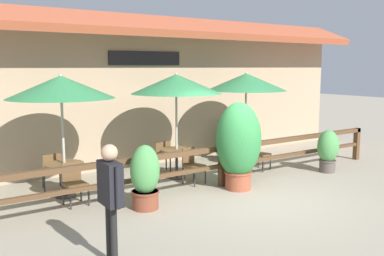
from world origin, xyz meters
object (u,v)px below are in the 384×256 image
(patio_umbrella_near, at_px, (61,87))
(chair_near_streetside, at_px, (74,181))
(chair_middle_streetside, at_px, (192,164))
(dining_table_far, at_px, (245,145))
(potted_plant_broad_leaf, at_px, (145,177))
(chair_far_streetside, at_px, (259,152))
(potted_plant_entrance_palm, at_px, (235,139))
(dining_table_near, at_px, (65,170))
(potted_plant_tall_tropical, at_px, (239,143))
(dining_table_middle, at_px, (177,155))
(chair_middle_wallside, at_px, (162,155))
(chair_far_wallside, at_px, (230,145))
(pedestrian, at_px, (110,188))
(patio_umbrella_far, at_px, (246,82))
(potted_plant_corner_fern, at_px, (328,150))
(chair_near_wallside, at_px, (52,169))
(patio_umbrella_middle, at_px, (176,84))

(patio_umbrella_near, height_order, chair_near_streetside, patio_umbrella_near)
(chair_middle_streetside, relative_size, dining_table_far, 1.04)
(chair_near_streetside, height_order, potted_plant_broad_leaf, potted_plant_broad_leaf)
(dining_table_far, bearing_deg, potted_plant_broad_leaf, -156.80)
(chair_far_streetside, xyz_separation_m, potted_plant_entrance_palm, (0.68, 1.80, 0.04))
(dining_table_far, height_order, potted_plant_broad_leaf, potted_plant_broad_leaf)
(dining_table_near, height_order, potted_plant_tall_tropical, potted_plant_tall_tropical)
(dining_table_middle, relative_size, chair_middle_wallside, 0.96)
(dining_table_near, relative_size, chair_far_wallside, 0.96)
(potted_plant_broad_leaf, bearing_deg, dining_table_middle, 43.23)
(dining_table_near, relative_size, dining_table_far, 1.00)
(patio_umbrella_near, distance_m, pedestrian, 3.75)
(patio_umbrella_near, distance_m, dining_table_middle, 3.33)
(chair_middle_wallside, height_order, patio_umbrella_far, patio_umbrella_far)
(dining_table_far, height_order, potted_plant_corner_fern, potted_plant_corner_fern)
(dining_table_near, xyz_separation_m, chair_far_wallside, (5.13, 0.71, -0.10))
(potted_plant_corner_fern, bearing_deg, dining_table_near, 164.74)
(chair_middle_streetside, height_order, chair_far_wallside, same)
(chair_near_wallside, bearing_deg, patio_umbrella_near, 107.79)
(potted_plant_entrance_palm, bearing_deg, patio_umbrella_middle, -156.75)
(chair_near_wallside, bearing_deg, pedestrian, 95.49)
(chair_near_wallside, distance_m, pedestrian, 4.21)
(potted_plant_broad_leaf, xyz_separation_m, pedestrian, (-1.51, -1.82, 0.47))
(dining_table_middle, relative_size, potted_plant_broad_leaf, 0.64)
(dining_table_near, relative_size, patio_umbrella_far, 0.31)
(chair_near_wallside, distance_m, chair_middle_wallside, 2.86)
(chair_near_streetside, relative_size, potted_plant_corner_fern, 0.76)
(chair_middle_streetside, distance_m, patio_umbrella_far, 3.07)
(potted_plant_broad_leaf, bearing_deg, patio_umbrella_far, 23.20)
(patio_umbrella_near, height_order, dining_table_middle, patio_umbrella_near)
(patio_umbrella_far, height_order, potted_plant_corner_fern, patio_umbrella_far)
(patio_umbrella_middle, distance_m, chair_middle_streetside, 1.98)
(pedestrian, bearing_deg, dining_table_middle, 137.70)
(patio_umbrella_middle, bearing_deg, potted_plant_corner_fern, -25.76)
(chair_near_streetside, xyz_separation_m, chair_near_wallside, (-0.07, 1.28, 0.00))
(dining_table_middle, distance_m, potted_plant_entrance_palm, 3.23)
(dining_table_far, xyz_separation_m, pedestrian, (-5.63, -3.59, 0.52))
(chair_near_wallside, xyz_separation_m, chair_middle_streetside, (2.93, -1.30, 0.00))
(chair_near_wallside, bearing_deg, potted_plant_corner_fern, 170.50)
(chair_middle_wallside, bearing_deg, potted_plant_broad_leaf, 67.46)
(potted_plant_corner_fern, bearing_deg, chair_near_streetside, 170.17)
(potted_plant_corner_fern, relative_size, potted_plant_entrance_palm, 1.14)
(chair_near_streetside, xyz_separation_m, chair_middle_streetside, (2.87, -0.02, 0.00))
(pedestrian, bearing_deg, potted_plant_broad_leaf, 141.37)
(patio_umbrella_far, xyz_separation_m, potted_plant_corner_fern, (1.27, -1.85, -1.75))
(chair_near_wallside, xyz_separation_m, potted_plant_tall_tropical, (3.53, -2.29, 0.58))
(chair_far_wallside, distance_m, potted_plant_tall_tropical, 2.96)
(chair_far_wallside, bearing_deg, potted_plant_entrance_palm, -130.89)
(potted_plant_entrance_palm, bearing_deg, chair_middle_wallside, -168.29)
(chair_near_wallside, xyz_separation_m, chair_middle_wallside, (2.86, -0.00, 0.00))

